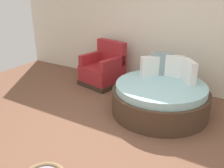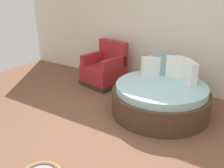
{
  "view_description": "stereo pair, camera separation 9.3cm",
  "coord_description": "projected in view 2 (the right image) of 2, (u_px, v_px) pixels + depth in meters",
  "views": [
    {
      "loc": [
        1.54,
        -2.46,
        2.1
      ],
      "look_at": [
        -0.44,
        0.83,
        0.55
      ],
      "focal_mm": 39.84,
      "sensor_mm": 36.0,
      "label": 1
    },
    {
      "loc": [
        1.62,
        -2.41,
        2.1
      ],
      "look_at": [
        -0.44,
        0.83,
        0.55
      ],
      "focal_mm": 39.84,
      "sensor_mm": 36.0,
      "label": 2
    }
  ],
  "objects": [
    {
      "name": "back_wall",
      "position": [
        177.0,
        18.0,
        4.89
      ],
      "size": [
        8.0,
        0.12,
        2.95
      ],
      "primitive_type": "cube",
      "color": "silver",
      "rests_on": "ground_plane"
    },
    {
      "name": "ground_plane",
      "position": [
        107.0,
        146.0,
        3.48
      ],
      "size": [
        8.0,
        8.0,
        0.02
      ],
      "primitive_type": "cube",
      "color": "brown"
    },
    {
      "name": "round_daybed",
      "position": [
        161.0,
        97.0,
        4.28
      ],
      "size": [
        1.67,
        1.67,
        0.95
      ],
      "color": "#473323",
      "rests_on": "ground_plane"
    },
    {
      "name": "red_armchair",
      "position": [
        105.0,
        69.0,
        5.52
      ],
      "size": [
        0.95,
        0.95,
        0.94
      ],
      "color": "#38281E",
      "rests_on": "ground_plane"
    }
  ]
}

